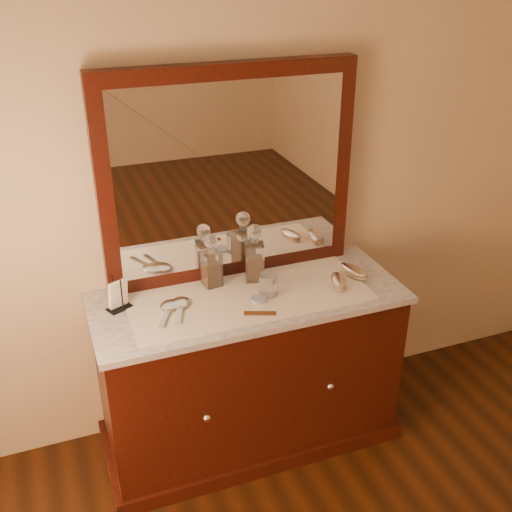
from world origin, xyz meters
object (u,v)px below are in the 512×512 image
at_px(napkin_rack, 118,296).
at_px(comb, 260,313).
at_px(brush_near, 339,282).
at_px(pin_dish, 259,299).
at_px(decanter_left, 212,266).
at_px(dresser_cabinet, 249,372).
at_px(hand_mirror_outer, 169,308).
at_px(mirror_frame, 229,175).
at_px(brush_far, 354,271).
at_px(hand_mirror_inner, 180,305).
at_px(decanter_right, 254,259).

bearing_deg(napkin_rack, comb, -25.51).
xyz_separation_m(comb, brush_near, (0.43, 0.10, 0.02)).
xyz_separation_m(pin_dish, decanter_left, (-0.15, 0.21, 0.09)).
xyz_separation_m(napkin_rack, decanter_left, (0.45, 0.05, 0.04)).
xyz_separation_m(napkin_rack, brush_near, (1.00, -0.17, -0.04)).
height_order(dresser_cabinet, hand_mirror_outer, hand_mirror_outer).
distance_m(mirror_frame, brush_far, 0.76).
bearing_deg(pin_dish, hand_mirror_inner, 167.93).
distance_m(mirror_frame, hand_mirror_outer, 0.66).
bearing_deg(dresser_cabinet, hand_mirror_outer, -179.96).
relative_size(comb, napkin_rack, 0.88).
bearing_deg(brush_far, napkin_rack, 174.66).
bearing_deg(hand_mirror_outer, dresser_cabinet, 0.04).
relative_size(napkin_rack, brush_far, 0.89).
height_order(dresser_cabinet, pin_dish, pin_dish).
bearing_deg(decanter_left, brush_near, -21.83).
distance_m(napkin_rack, brush_near, 1.01).
bearing_deg(hand_mirror_outer, pin_dish, -9.71).
height_order(napkin_rack, hand_mirror_inner, napkin_rack).
xyz_separation_m(brush_near, hand_mirror_inner, (-0.74, 0.08, -0.01)).
bearing_deg(napkin_rack, decanter_right, 2.89).
distance_m(decanter_left, hand_mirror_inner, 0.25).
relative_size(dresser_cabinet, brush_near, 8.27).
relative_size(napkin_rack, brush_near, 0.94).
height_order(comb, decanter_right, decanter_right).
bearing_deg(hand_mirror_inner, comb, -30.44).
bearing_deg(napkin_rack, pin_dish, -15.04).
relative_size(napkin_rack, hand_mirror_outer, 0.70).
bearing_deg(brush_far, brush_near, -150.80).
height_order(dresser_cabinet, decanter_right, decanter_right).
distance_m(pin_dish, decanter_right, 0.23).
relative_size(brush_far, hand_mirror_outer, 0.79).
xyz_separation_m(mirror_frame, pin_dish, (0.03, -0.31, -0.49)).
height_order(decanter_left, hand_mirror_outer, decanter_left).
distance_m(napkin_rack, decanter_right, 0.65).
relative_size(mirror_frame, decanter_right, 4.18).
bearing_deg(dresser_cabinet, hand_mirror_inner, 178.98).
relative_size(decanter_right, brush_near, 1.70).
distance_m(napkin_rack, hand_mirror_inner, 0.27).
distance_m(decanter_right, brush_far, 0.49).
relative_size(dresser_cabinet, mirror_frame, 1.17).
distance_m(comb, brush_far, 0.57).
xyz_separation_m(napkin_rack, hand_mirror_inner, (0.25, -0.09, -0.05)).
relative_size(comb, decanter_right, 0.49).
height_order(dresser_cabinet, napkin_rack, napkin_rack).
bearing_deg(comb, hand_mirror_outer, 175.16).
bearing_deg(decanter_left, pin_dish, -54.09).
bearing_deg(pin_dish, decanter_right, 75.24).
height_order(pin_dish, hand_mirror_outer, hand_mirror_outer).
bearing_deg(hand_mirror_inner, mirror_frame, 36.85).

